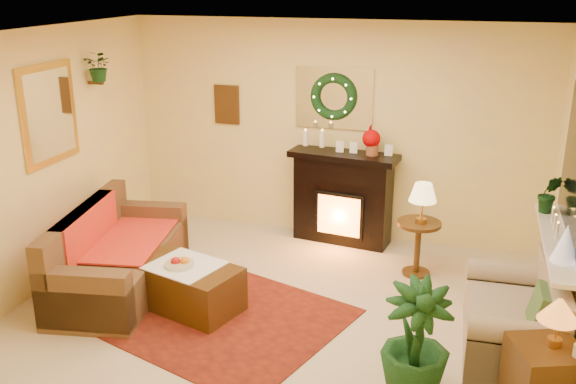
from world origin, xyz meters
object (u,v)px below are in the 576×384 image
(fireplace, at_px, (343,198))
(coffee_table, at_px, (186,287))
(loveseat, at_px, (513,304))
(end_table_square, at_px, (544,383))
(sofa, at_px, (120,249))
(side_table_round, at_px, (418,246))

(fireplace, distance_m, coffee_table, 2.36)
(loveseat, bearing_deg, end_table_square, -78.95)
(sofa, distance_m, fireplace, 2.67)
(end_table_square, distance_m, coffee_table, 3.26)
(fireplace, height_order, coffee_table, fireplace)
(fireplace, relative_size, side_table_round, 1.88)
(fireplace, relative_size, coffee_table, 1.08)
(end_table_square, bearing_deg, sofa, 166.76)
(side_table_round, xyz_separation_m, coffee_table, (-2.06, -1.38, -0.11))
(fireplace, relative_size, end_table_square, 1.97)
(fireplace, bearing_deg, side_table_round, -27.87)
(loveseat, bearing_deg, side_table_round, 124.84)
(sofa, height_order, loveseat, sofa)
(side_table_round, xyz_separation_m, end_table_square, (1.12, -2.12, -0.05))
(sofa, bearing_deg, fireplace, 34.59)
(sofa, xyz_separation_m, loveseat, (3.80, -0.06, -0.01))
(side_table_round, distance_m, coffee_table, 2.48)
(sofa, xyz_separation_m, coffee_table, (0.82, -0.20, -0.22))
(end_table_square, bearing_deg, loveseat, 102.78)
(loveseat, bearing_deg, coffee_table, -178.99)
(sofa, bearing_deg, end_table_square, -22.90)
(end_table_square, height_order, coffee_table, end_table_square)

